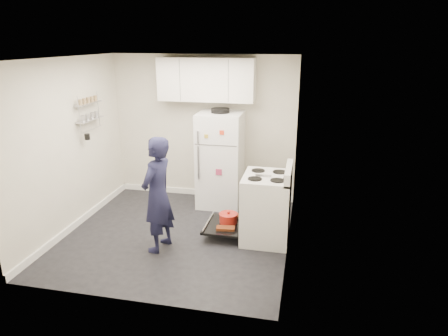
% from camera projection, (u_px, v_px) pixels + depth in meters
% --- Properties ---
extents(room, '(3.21, 3.21, 2.51)m').
position_uv_depth(room, '(173.00, 155.00, 5.52)').
color(room, black).
rests_on(room, ground).
extents(electric_range, '(0.66, 0.76, 1.10)m').
position_uv_depth(electric_range, '(265.00, 208.00, 5.60)').
color(electric_range, silver).
rests_on(electric_range, ground).
extents(open_oven_door, '(0.55, 0.70, 0.22)m').
position_uv_depth(open_oven_door, '(226.00, 222.00, 5.83)').
color(open_oven_door, black).
rests_on(open_oven_door, ground).
extents(refrigerator, '(0.72, 0.74, 1.66)m').
position_uv_depth(refrigerator, '(220.00, 159.00, 6.70)').
color(refrigerator, white).
rests_on(refrigerator, ground).
extents(upper_cabinets, '(1.60, 0.33, 0.70)m').
position_uv_depth(upper_cabinets, '(206.00, 80.00, 6.52)').
color(upper_cabinets, silver).
rests_on(upper_cabinets, room).
extents(wall_shelf_rack, '(0.14, 0.60, 0.61)m').
position_uv_depth(wall_shelf_rack, '(89.00, 111.00, 6.10)').
color(wall_shelf_rack, '#B2B2B7').
rests_on(wall_shelf_rack, room).
extents(person, '(0.48, 0.64, 1.56)m').
position_uv_depth(person, '(158.00, 195.00, 5.23)').
color(person, '#171734').
rests_on(person, ground).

